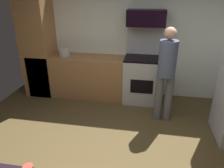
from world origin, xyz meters
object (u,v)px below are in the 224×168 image
(person_cook, at_px, (166,71))
(oven_range, at_px, (142,77))
(stock_pot, at_px, (64,52))
(microwave, at_px, (146,18))

(person_cook, bearing_deg, oven_range, 119.79)
(oven_range, distance_m, stock_pot, 1.76)
(stock_pot, bearing_deg, person_cook, -18.92)
(oven_range, height_order, microwave, microwave)
(person_cook, bearing_deg, stock_pot, 161.08)
(oven_range, relative_size, stock_pot, 6.29)
(oven_range, xyz_separation_m, stock_pot, (-1.69, 0.00, 0.47))
(person_cook, height_order, stock_pot, person_cook)
(microwave, relative_size, person_cook, 0.44)
(person_cook, xyz_separation_m, stock_pot, (-2.10, 0.72, 0.05))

